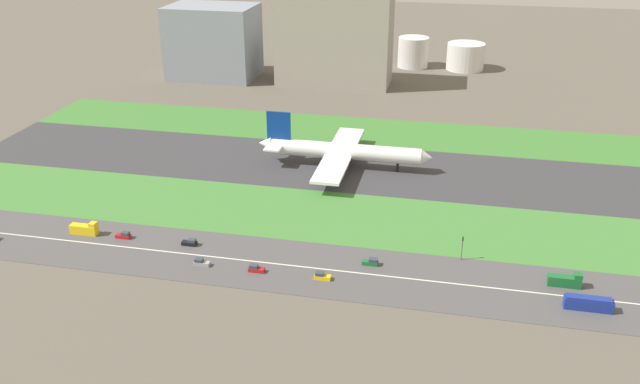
{
  "coord_description": "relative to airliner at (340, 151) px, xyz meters",
  "views": [
    {
      "loc": [
        41.45,
        -225.4,
        94.4
      ],
      "look_at": [
        1.04,
        -36.5,
        6.0
      ],
      "focal_mm": 37.34,
      "sensor_mm": 36.0,
      "label": 1
    }
  ],
  "objects": [
    {
      "name": "truck_1",
      "position": [
        -65.09,
        -68.0,
        -4.56
      ],
      "size": [
        8.4,
        2.5,
        4.0
      ],
      "color": "yellow",
      "rests_on": "highway"
    },
    {
      "name": "fuel_tank_centre",
      "position": [
        13.24,
        159.0,
        2.25
      ],
      "size": [
        17.42,
        17.42,
        16.96
      ],
      "primitive_type": "cylinder",
      "color": "silver",
      "rests_on": "ground_plane"
    },
    {
      "name": "car_5",
      "position": [
        21.16,
        -68.0,
        -5.31
      ],
      "size": [
        4.4,
        1.8,
        2.0
      ],
      "color": "#19662D",
      "rests_on": "highway"
    },
    {
      "name": "grass_median_north",
      "position": [
        -0.91,
        41.0,
        -6.18
      ],
      "size": [
        280.0,
        36.0,
        0.1
      ],
      "primitive_type": "cube",
      "color": "#3D7A33",
      "rests_on": "ground_plane"
    },
    {
      "name": "fuel_tank_west",
      "position": [
        -18.64,
        159.0,
        -0.22
      ],
      "size": [
        18.34,
        18.34,
        12.03
      ],
      "primitive_type": "cylinder",
      "color": "silver",
      "rests_on": "ground_plane"
    },
    {
      "name": "truck_0",
      "position": [
        72.08,
        -68.0,
        -4.56
      ],
      "size": [
        8.4,
        2.5,
        4.0
      ],
      "color": "#19662D",
      "rests_on": "highway"
    },
    {
      "name": "fuel_tank_east",
      "position": [
        42.9,
        159.0,
        1.21
      ],
      "size": [
        21.05,
        21.05,
        14.88
      ],
      "primitive_type": "cylinder",
      "color": "silver",
      "rests_on": "ground_plane"
    },
    {
      "name": "terminal_building",
      "position": [
        -90.91,
        114.0,
        12.88
      ],
      "size": [
        45.88,
        32.52,
        38.22
      ],
      "primitive_type": "cube",
      "color": "gray",
      "rests_on": "ground_plane"
    },
    {
      "name": "car_6",
      "position": [
        -52.55,
        -68.0,
        -5.31
      ],
      "size": [
        4.4,
        1.8,
        2.0
      ],
      "color": "#B2191E",
      "rests_on": "highway"
    },
    {
      "name": "bus_0",
      "position": [
        76.33,
        -78.0,
        -4.41
      ],
      "size": [
        11.6,
        2.5,
        3.5
      ],
      "rotation": [
        0.0,
        0.0,
        3.14
      ],
      "color": "navy",
      "rests_on": "highway"
    },
    {
      "name": "car_1",
      "position": [
        -31.7,
        -68.0,
        -5.31
      ],
      "size": [
        4.4,
        1.8,
        2.0
      ],
      "color": "black",
      "rests_on": "highway"
    },
    {
      "name": "highway_centerline",
      "position": [
        -0.91,
        -73.0,
        -6.13
      ],
      "size": [
        266.0,
        0.5,
        0.01
      ],
      "primitive_type": "cube",
      "color": "silver",
      "rests_on": "highway"
    },
    {
      "name": "car_0",
      "position": [
        -24.38,
        -78.0,
        -5.31
      ],
      "size": [
        4.4,
        1.8,
        2.0
      ],
      "rotation": [
        0.0,
        0.0,
        3.14
      ],
      "color": "#99999E",
      "rests_on": "highway"
    },
    {
      "name": "runway",
      "position": [
        -0.91,
        -0.0,
        -6.18
      ],
      "size": [
        280.0,
        46.0,
        0.1
      ],
      "primitive_type": "cube",
      "color": "#38383D",
      "rests_on": "ground_plane"
    },
    {
      "name": "car_4",
      "position": [
        9.48,
        -78.0,
        -5.31
      ],
      "size": [
        4.4,
        1.8,
        2.0
      ],
      "rotation": [
        0.0,
        0.0,
        3.14
      ],
      "color": "yellow",
      "rests_on": "highway"
    },
    {
      "name": "ground_plane",
      "position": [
        -0.91,
        -0.0,
        -6.23
      ],
      "size": [
        800.0,
        800.0,
        0.0
      ],
      "primitive_type": "plane",
      "color": "#5B564C"
    },
    {
      "name": "airliner",
      "position": [
        0.0,
        0.0,
        0.0
      ],
      "size": [
        65.0,
        56.0,
        19.7
      ],
      "color": "white",
      "rests_on": "runway"
    },
    {
      "name": "grass_median_south",
      "position": [
        -0.91,
        -41.0,
        -6.18
      ],
      "size": [
        280.0,
        36.0,
        0.1
      ],
      "primitive_type": "cube",
      "color": "#427F38",
      "rests_on": "ground_plane"
    },
    {
      "name": "traffic_light",
      "position": [
        45.38,
        -60.01,
        -1.94
      ],
      "size": [
        0.36,
        0.5,
        7.2
      ],
      "color": "#4C4C51",
      "rests_on": "highway"
    },
    {
      "name": "car_2",
      "position": [
        -8.74,
        -78.0,
        -5.31
      ],
      "size": [
        4.4,
        1.8,
        2.0
      ],
      "rotation": [
        0.0,
        0.0,
        3.14
      ],
      "color": "#B2191E",
      "rests_on": "highway"
    },
    {
      "name": "hangar_building",
      "position": [
        -24.43,
        114.0,
        17.05
      ],
      "size": [
        58.45,
        26.49,
        46.56
      ],
      "primitive_type": "cube",
      "color": "#9E998E",
      "rests_on": "ground_plane"
    },
    {
      "name": "highway",
      "position": [
        -0.91,
        -73.0,
        -6.18
      ],
      "size": [
        280.0,
        28.0,
        0.1
      ],
      "primitive_type": "cube",
      "color": "#4C4C4F",
      "rests_on": "ground_plane"
    }
  ]
}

